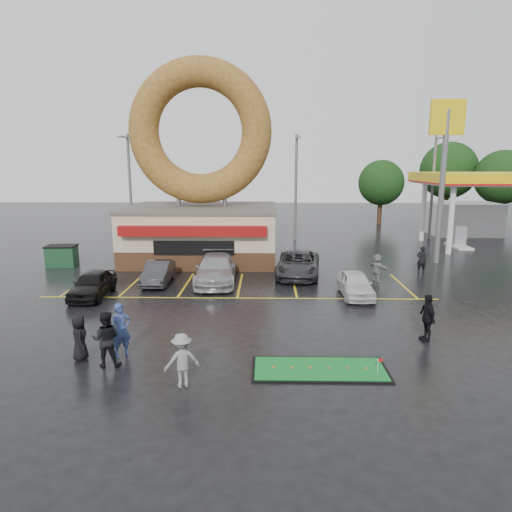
{
  "coord_description": "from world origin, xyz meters",
  "views": [
    {
      "loc": [
        1.39,
        -18.49,
        6.61
      ],
      "look_at": [
        0.95,
        3.17,
        2.2
      ],
      "focal_mm": 32.0,
      "sensor_mm": 36.0,
      "label": 1
    }
  ],
  "objects_px": {
    "donut_shop": "(202,195)",
    "putting_green": "(320,369)",
    "shell_sign": "(445,151)",
    "dumpster": "(62,256)",
    "car_black": "(93,284)",
    "car_dgrey": "(158,273)",
    "streetlight_right": "(433,185)",
    "streetlight_left": "(130,186)",
    "car_grey": "(298,264)",
    "streetlight_mid": "(296,185)",
    "person_blue": "(121,330)",
    "gas_station": "(483,198)",
    "car_white": "(355,284)",
    "car_silver": "(216,269)",
    "person_cameraman": "(427,318)"
  },
  "relations": [
    {
      "from": "donut_shop",
      "to": "putting_green",
      "type": "bearing_deg",
      "value": -70.67
    },
    {
      "from": "shell_sign",
      "to": "dumpster",
      "type": "distance_m",
      "value": 25.84
    },
    {
      "from": "car_black",
      "to": "car_dgrey",
      "type": "xyz_separation_m",
      "value": [
        2.7,
        2.66,
        -0.05
      ]
    },
    {
      "from": "shell_sign",
      "to": "streetlight_right",
      "type": "distance_m",
      "value": 10.68
    },
    {
      "from": "streetlight_left",
      "to": "car_grey",
      "type": "height_order",
      "value": "streetlight_left"
    },
    {
      "from": "streetlight_mid",
      "to": "car_grey",
      "type": "xyz_separation_m",
      "value": [
        -0.65,
        -12.92,
        -4.05
      ]
    },
    {
      "from": "streetlight_mid",
      "to": "streetlight_right",
      "type": "bearing_deg",
      "value": 4.76
    },
    {
      "from": "person_blue",
      "to": "gas_station",
      "type": "bearing_deg",
      "value": 9.87
    },
    {
      "from": "car_black",
      "to": "putting_green",
      "type": "height_order",
      "value": "car_black"
    },
    {
      "from": "donut_shop",
      "to": "car_black",
      "type": "distance_m",
      "value": 11.07
    },
    {
      "from": "car_black",
      "to": "car_white",
      "type": "relative_size",
      "value": 1.05
    },
    {
      "from": "car_grey",
      "to": "person_blue",
      "type": "relative_size",
      "value": 2.77
    },
    {
      "from": "gas_station",
      "to": "shell_sign",
      "type": "height_order",
      "value": "shell_sign"
    },
    {
      "from": "gas_station",
      "to": "person_blue",
      "type": "bearing_deg",
      "value": -133.82
    },
    {
      "from": "streetlight_mid",
      "to": "car_silver",
      "type": "xyz_separation_m",
      "value": [
        -5.38,
        -14.52,
        -4.0
      ]
    },
    {
      "from": "car_dgrey",
      "to": "car_silver",
      "type": "relative_size",
      "value": 0.7
    },
    {
      "from": "car_silver",
      "to": "putting_green",
      "type": "height_order",
      "value": "car_silver"
    },
    {
      "from": "gas_station",
      "to": "car_grey",
      "type": "xyz_separation_m",
      "value": [
        -16.65,
        -12.94,
        -2.97
      ]
    },
    {
      "from": "car_grey",
      "to": "car_black",
      "type": "bearing_deg",
      "value": -150.01
    },
    {
      "from": "streetlight_right",
      "to": "streetlight_mid",
      "type": "bearing_deg",
      "value": -175.24
    },
    {
      "from": "person_blue",
      "to": "dumpster",
      "type": "distance_m",
      "value": 16.32
    },
    {
      "from": "streetlight_left",
      "to": "car_white",
      "type": "bearing_deg",
      "value": -45.19
    },
    {
      "from": "streetlight_left",
      "to": "shell_sign",
      "type": "bearing_deg",
      "value": -18.99
    },
    {
      "from": "car_grey",
      "to": "car_dgrey",
      "type": "bearing_deg",
      "value": -159.86
    },
    {
      "from": "streetlight_left",
      "to": "person_blue",
      "type": "distance_m",
      "value": 24.71
    },
    {
      "from": "car_black",
      "to": "shell_sign",
      "type": "bearing_deg",
      "value": 21.74
    },
    {
      "from": "streetlight_left",
      "to": "streetlight_mid",
      "type": "relative_size",
      "value": 1.0
    },
    {
      "from": "streetlight_left",
      "to": "person_blue",
      "type": "bearing_deg",
      "value": -74.77
    },
    {
      "from": "streetlight_left",
      "to": "car_black",
      "type": "xyz_separation_m",
      "value": [
        2.72,
        -16.42,
        -4.12
      ]
    },
    {
      "from": "car_dgrey",
      "to": "putting_green",
      "type": "height_order",
      "value": "car_dgrey"
    },
    {
      "from": "streetlight_right",
      "to": "person_cameraman",
      "type": "xyz_separation_m",
      "value": [
        -8.49,
        -23.91,
        -3.87
      ]
    },
    {
      "from": "shell_sign",
      "to": "car_white",
      "type": "xyz_separation_m",
      "value": [
        -7.04,
        -8.15,
        -6.75
      ]
    },
    {
      "from": "gas_station",
      "to": "dumpster",
      "type": "xyz_separation_m",
      "value": [
        -31.9,
        -10.54,
        -3.05
      ]
    },
    {
      "from": "car_white",
      "to": "person_blue",
      "type": "distance_m",
      "value": 12.14
    },
    {
      "from": "car_black",
      "to": "car_dgrey",
      "type": "distance_m",
      "value": 3.79
    },
    {
      "from": "shell_sign",
      "to": "dumpster",
      "type": "xyz_separation_m",
      "value": [
        -24.9,
        -1.6,
        -6.73
      ]
    },
    {
      "from": "streetlight_right",
      "to": "gas_station",
      "type": "bearing_deg",
      "value": -13.75
    },
    {
      "from": "car_dgrey",
      "to": "streetlight_right",
      "type": "bearing_deg",
      "value": 36.58
    },
    {
      "from": "streetlight_mid",
      "to": "putting_green",
      "type": "height_order",
      "value": "streetlight_mid"
    },
    {
      "from": "car_silver",
      "to": "car_grey",
      "type": "bearing_deg",
      "value": 16.21
    },
    {
      "from": "streetlight_mid",
      "to": "car_silver",
      "type": "relative_size",
      "value": 1.67
    },
    {
      "from": "person_blue",
      "to": "car_dgrey",
      "type": "bearing_deg",
      "value": 59.49
    },
    {
      "from": "gas_station",
      "to": "streetlight_mid",
      "type": "distance_m",
      "value": 16.04
    },
    {
      "from": "car_white",
      "to": "streetlight_right",
      "type": "bearing_deg",
      "value": 60.35
    },
    {
      "from": "streetlight_mid",
      "to": "putting_green",
      "type": "distance_m",
      "value": 26.02
    },
    {
      "from": "streetlight_right",
      "to": "shell_sign",
      "type": "bearing_deg",
      "value": -106.83
    },
    {
      "from": "car_white",
      "to": "car_silver",
      "type": "bearing_deg",
      "value": 160.33
    },
    {
      "from": "streetlight_left",
      "to": "car_white",
      "type": "relative_size",
      "value": 2.43
    },
    {
      "from": "car_silver",
      "to": "car_white",
      "type": "xyz_separation_m",
      "value": [
        7.34,
        -2.54,
        -0.15
      ]
    },
    {
      "from": "streetlight_mid",
      "to": "shell_sign",
      "type": "bearing_deg",
      "value": -44.73
    }
  ]
}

